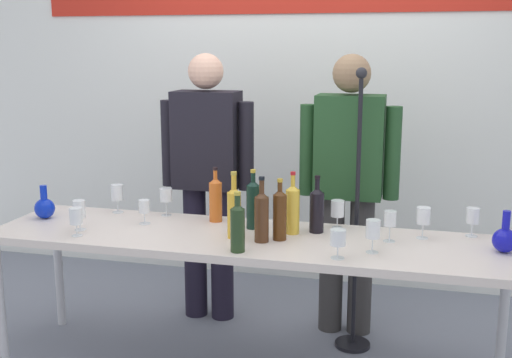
{
  "coord_description": "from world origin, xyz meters",
  "views": [
    {
      "loc": [
        0.79,
        -2.94,
        1.67
      ],
      "look_at": [
        0.0,
        0.15,
        1.0
      ],
      "focal_mm": 44.47,
      "sensor_mm": 36.0,
      "label": 1
    }
  ],
  "objects_px": {
    "wine_bottle_5": "(234,211)",
    "wine_glass_left_0": "(117,193)",
    "decanter_blue_left": "(45,207)",
    "wine_glass_left_1": "(79,210)",
    "wine_bottle_0": "(253,203)",
    "decanter_blue_right": "(505,239)",
    "wine_glass_right_1": "(338,209)",
    "wine_glass_left_2": "(76,217)",
    "microphone_stand": "(355,258)",
    "wine_bottle_6": "(216,198)",
    "wine_glass_right_4": "(423,216)",
    "wine_glass_right_2": "(390,220)",
    "presenter_right": "(348,179)",
    "wine_bottle_7": "(317,209)",
    "wine_bottle_2": "(262,215)",
    "presenter_left": "(207,172)",
    "wine_bottle_3": "(293,208)",
    "wine_glass_left_4": "(166,196)",
    "wine_glass_left_3": "(144,207)",
    "wine_glass_right_5": "(473,216)",
    "display_table": "(249,246)",
    "wine_bottle_4": "(280,213)",
    "wine_glass_right_0": "(338,238)",
    "wine_bottle_1": "(238,226)"
  },
  "relations": [
    {
      "from": "wine_bottle_1",
      "to": "wine_bottle_4",
      "type": "distance_m",
      "value": 0.27
    },
    {
      "from": "wine_bottle_1",
      "to": "wine_glass_left_3",
      "type": "bearing_deg",
      "value": 151.86
    },
    {
      "from": "wine_glass_left_2",
      "to": "wine_glass_right_4",
      "type": "xyz_separation_m",
      "value": [
        1.68,
        0.39,
        0.01
      ]
    },
    {
      "from": "wine_glass_left_3",
      "to": "wine_glass_right_5",
      "type": "distance_m",
      "value": 1.69
    },
    {
      "from": "wine_bottle_6",
      "to": "wine_glass_left_3",
      "type": "relative_size",
      "value": 2.26
    },
    {
      "from": "wine_glass_left_2",
      "to": "wine_glass_right_4",
      "type": "relative_size",
      "value": 0.91
    },
    {
      "from": "wine_bottle_6",
      "to": "display_table",
      "type": "bearing_deg",
      "value": -42.6
    },
    {
      "from": "decanter_blue_left",
      "to": "microphone_stand",
      "type": "relative_size",
      "value": 0.12
    },
    {
      "from": "wine_bottle_0",
      "to": "wine_bottle_5",
      "type": "xyz_separation_m",
      "value": [
        -0.05,
        -0.19,
        0.0
      ]
    },
    {
      "from": "wine_bottle_5",
      "to": "wine_glass_left_0",
      "type": "height_order",
      "value": "wine_bottle_5"
    },
    {
      "from": "wine_glass_left_1",
      "to": "wine_glass_right_0",
      "type": "distance_m",
      "value": 1.35
    },
    {
      "from": "wine_bottle_5",
      "to": "wine_glass_left_1",
      "type": "distance_m",
      "value": 0.81
    },
    {
      "from": "wine_glass_left_0",
      "to": "wine_bottle_2",
      "type": "bearing_deg",
      "value": -19.88
    },
    {
      "from": "wine_bottle_0",
      "to": "wine_glass_left_0",
      "type": "height_order",
      "value": "wine_bottle_0"
    },
    {
      "from": "wine_bottle_2",
      "to": "wine_glass_left_4",
      "type": "bearing_deg",
      "value": 151.7
    },
    {
      "from": "wine_bottle_0",
      "to": "wine_glass_left_2",
      "type": "height_order",
      "value": "wine_bottle_0"
    },
    {
      "from": "wine_glass_left_2",
      "to": "wine_glass_right_5",
      "type": "distance_m",
      "value": 1.98
    },
    {
      "from": "wine_bottle_2",
      "to": "decanter_blue_left",
      "type": "bearing_deg",
      "value": 174.59
    },
    {
      "from": "presenter_left",
      "to": "microphone_stand",
      "type": "bearing_deg",
      "value": -12.14
    },
    {
      "from": "decanter_blue_left",
      "to": "wine_glass_left_3",
      "type": "xyz_separation_m",
      "value": [
        0.58,
        0.03,
        0.03
      ]
    },
    {
      "from": "decanter_blue_right",
      "to": "wine_bottle_0",
      "type": "distance_m",
      "value": 1.23
    },
    {
      "from": "wine_glass_left_1",
      "to": "wine_glass_right_4",
      "type": "relative_size",
      "value": 1.0
    },
    {
      "from": "wine_glass_right_1",
      "to": "decanter_blue_left",
      "type": "bearing_deg",
      "value": -172.35
    },
    {
      "from": "decanter_blue_right",
      "to": "wine_glass_right_4",
      "type": "relative_size",
      "value": 1.25
    },
    {
      "from": "wine_glass_right_2",
      "to": "wine_glass_right_4",
      "type": "height_order",
      "value": "wine_glass_right_4"
    },
    {
      "from": "wine_bottle_5",
      "to": "wine_glass_left_2",
      "type": "height_order",
      "value": "wine_bottle_5"
    },
    {
      "from": "wine_bottle_7",
      "to": "wine_glass_left_0",
      "type": "xyz_separation_m",
      "value": [
        -1.16,
        0.11,
        -0.01
      ]
    },
    {
      "from": "presenter_right",
      "to": "wine_bottle_2",
      "type": "distance_m",
      "value": 0.78
    },
    {
      "from": "wine_bottle_0",
      "to": "wine_bottle_1",
      "type": "bearing_deg",
      "value": -85.94
    },
    {
      "from": "decanter_blue_left",
      "to": "wine_glass_right_0",
      "type": "bearing_deg",
      "value": -9.51
    },
    {
      "from": "wine_glass_left_4",
      "to": "wine_glass_right_2",
      "type": "xyz_separation_m",
      "value": [
        1.24,
        -0.19,
        -0.0
      ]
    },
    {
      "from": "display_table",
      "to": "wine_bottle_6",
      "type": "bearing_deg",
      "value": 137.4
    },
    {
      "from": "display_table",
      "to": "wine_glass_left_4",
      "type": "relative_size",
      "value": 17.07
    },
    {
      "from": "wine_bottle_6",
      "to": "wine_glass_left_2",
      "type": "xyz_separation_m",
      "value": [
        -0.59,
        -0.43,
        -0.03
      ]
    },
    {
      "from": "microphone_stand",
      "to": "wine_glass_right_1",
      "type": "bearing_deg",
      "value": -117.14
    },
    {
      "from": "decanter_blue_right",
      "to": "wine_glass_right_1",
      "type": "distance_m",
      "value": 0.83
    },
    {
      "from": "wine_bottle_5",
      "to": "wine_glass_right_1",
      "type": "height_order",
      "value": "wine_bottle_5"
    },
    {
      "from": "wine_glass_left_2",
      "to": "wine_glass_right_2",
      "type": "distance_m",
      "value": 1.55
    },
    {
      "from": "wine_glass_left_2",
      "to": "wine_bottle_5",
      "type": "bearing_deg",
      "value": 12.1
    },
    {
      "from": "wine_bottle_0",
      "to": "wine_bottle_2",
      "type": "height_order",
      "value": "wine_bottle_2"
    },
    {
      "from": "presenter_left",
      "to": "wine_bottle_3",
      "type": "xyz_separation_m",
      "value": [
        0.63,
        -0.52,
        -0.05
      ]
    },
    {
      "from": "wine_glass_left_4",
      "to": "wine_glass_left_0",
      "type": "bearing_deg",
      "value": -178.93
    },
    {
      "from": "wine_bottle_7",
      "to": "wine_glass_right_2",
      "type": "relative_size",
      "value": 1.92
    },
    {
      "from": "decanter_blue_left",
      "to": "wine_bottle_5",
      "type": "relative_size",
      "value": 0.56
    },
    {
      "from": "wine_glass_right_4",
      "to": "wine_glass_right_5",
      "type": "relative_size",
      "value": 1.08
    },
    {
      "from": "wine_glass_left_2",
      "to": "wine_glass_right_2",
      "type": "height_order",
      "value": "wine_glass_right_2"
    },
    {
      "from": "presenter_right",
      "to": "wine_bottle_6",
      "type": "height_order",
      "value": "presenter_right"
    },
    {
      "from": "wine_glass_left_0",
      "to": "wine_glass_left_2",
      "type": "bearing_deg",
      "value": -88.76
    },
    {
      "from": "wine_bottle_4",
      "to": "presenter_left",
      "type": "bearing_deg",
      "value": 132.34
    },
    {
      "from": "wine_bottle_0",
      "to": "decanter_blue_right",
      "type": "bearing_deg",
      "value": -4.49
    }
  ]
}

